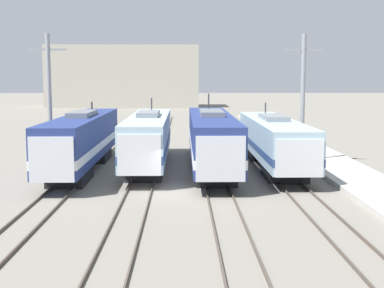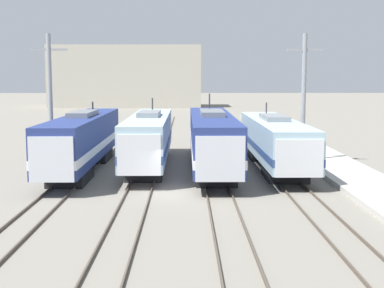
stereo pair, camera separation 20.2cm
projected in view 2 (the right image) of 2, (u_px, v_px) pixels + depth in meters
ground_plane at (179, 194)px, 31.12m from camera, size 400.00×400.00×0.00m
rail_pair_far_left at (58, 193)px, 31.04m from camera, size 1.51×120.00×0.15m
rail_pair_center_left at (138, 193)px, 31.09m from camera, size 1.51×120.00×0.15m
rail_pair_center_right at (219, 192)px, 31.14m from camera, size 1.51×120.00×0.15m
rail_pair_far_right at (299, 192)px, 31.18m from camera, size 1.51×120.00×0.15m
locomotive_far_left at (82, 141)px, 38.30m from camera, size 2.76×18.82×4.81m
locomotive_center_left at (149, 139)px, 39.89m from camera, size 2.86×17.99×5.04m
locomotive_center_right at (212, 140)px, 38.85m from camera, size 3.05×19.77×5.42m
locomotive_far_right at (275, 141)px, 39.55m from camera, size 3.10×18.33×4.68m
catenary_tower_left at (50, 97)px, 40.74m from camera, size 2.77×0.35×10.02m
catenary_tower_right at (304, 97)px, 40.94m from camera, size 2.77×0.35×10.02m
platform at (377, 190)px, 31.22m from camera, size 4.00×120.00×0.33m
depot_building at (127, 77)px, 121.96m from camera, size 33.67×12.86×13.75m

